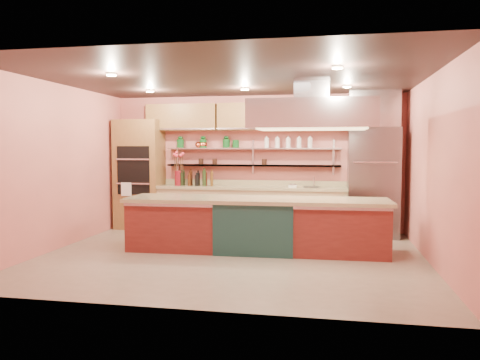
% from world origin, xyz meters
% --- Properties ---
extents(floor, '(6.00, 5.00, 0.02)m').
position_xyz_m(floor, '(0.00, 0.00, -0.01)').
color(floor, gray).
rests_on(floor, ground).
extents(ceiling, '(6.00, 5.00, 0.02)m').
position_xyz_m(ceiling, '(0.00, 0.00, 2.80)').
color(ceiling, black).
rests_on(ceiling, wall_back).
extents(wall_back, '(6.00, 0.04, 2.80)m').
position_xyz_m(wall_back, '(0.00, 2.50, 1.40)').
color(wall_back, '#CD6C60').
rests_on(wall_back, floor).
extents(wall_front, '(6.00, 0.04, 2.80)m').
position_xyz_m(wall_front, '(0.00, -2.50, 1.40)').
color(wall_front, '#CD6C60').
rests_on(wall_front, floor).
extents(wall_left, '(0.04, 5.00, 2.80)m').
position_xyz_m(wall_left, '(-3.00, 0.00, 1.40)').
color(wall_left, '#CD6C60').
rests_on(wall_left, floor).
extents(wall_right, '(0.04, 5.00, 2.80)m').
position_xyz_m(wall_right, '(3.00, 0.00, 1.40)').
color(wall_right, '#CD6C60').
rests_on(wall_right, floor).
extents(oven_stack, '(0.95, 0.64, 2.30)m').
position_xyz_m(oven_stack, '(-2.45, 2.18, 1.15)').
color(oven_stack, brown).
rests_on(oven_stack, floor).
extents(refrigerator, '(0.95, 0.72, 2.10)m').
position_xyz_m(refrigerator, '(2.35, 2.14, 1.05)').
color(refrigerator, slate).
rests_on(refrigerator, floor).
extents(back_counter, '(3.84, 0.64, 0.93)m').
position_xyz_m(back_counter, '(-0.05, 2.20, 0.47)').
color(back_counter, tan).
rests_on(back_counter, floor).
extents(wall_shelf_lower, '(3.60, 0.26, 0.03)m').
position_xyz_m(wall_shelf_lower, '(-0.05, 2.37, 1.35)').
color(wall_shelf_lower, '#B4B6BC').
rests_on(wall_shelf_lower, wall_back).
extents(wall_shelf_upper, '(3.60, 0.26, 0.03)m').
position_xyz_m(wall_shelf_upper, '(-0.05, 2.37, 1.70)').
color(wall_shelf_upper, '#B4B6BC').
rests_on(wall_shelf_upper, wall_back).
extents(upper_cabinets, '(4.60, 0.36, 0.55)m').
position_xyz_m(upper_cabinets, '(0.00, 2.32, 2.35)').
color(upper_cabinets, brown).
rests_on(upper_cabinets, wall_back).
extents(range_hood, '(2.00, 1.00, 0.45)m').
position_xyz_m(range_hood, '(1.23, 0.43, 2.25)').
color(range_hood, '#B4B6BC').
rests_on(range_hood, ceiling).
extents(ceiling_downlights, '(4.00, 2.80, 0.02)m').
position_xyz_m(ceiling_downlights, '(0.00, 0.20, 2.77)').
color(ceiling_downlights, '#FFE5A5').
rests_on(ceiling_downlights, ceiling).
extents(island, '(4.26, 1.04, 0.88)m').
position_xyz_m(island, '(0.33, 0.43, 0.44)').
color(island, maroon).
rests_on(island, floor).
extents(flower_vase, '(0.21, 0.21, 0.31)m').
position_xyz_m(flower_vase, '(-1.57, 2.15, 1.09)').
color(flower_vase, maroon).
rests_on(flower_vase, back_counter).
extents(oil_bottle_cluster, '(0.79, 0.41, 0.24)m').
position_xyz_m(oil_bottle_cluster, '(-1.17, 2.15, 1.05)').
color(oil_bottle_cluster, black).
rests_on(oil_bottle_cluster, back_counter).
extents(kitchen_scale, '(0.16, 0.13, 0.09)m').
position_xyz_m(kitchen_scale, '(0.80, 2.15, 0.97)').
color(kitchen_scale, silver).
rests_on(kitchen_scale, back_counter).
extents(bar_faucet, '(0.04, 0.04, 0.21)m').
position_xyz_m(bar_faucet, '(1.22, 2.25, 1.03)').
color(bar_faucet, silver).
rests_on(bar_faucet, back_counter).
extents(copper_kettle, '(0.20, 0.20, 0.13)m').
position_xyz_m(copper_kettle, '(-1.19, 2.37, 1.78)').
color(copper_kettle, '#BF4B2C').
rests_on(copper_kettle, wall_shelf_upper).
extents(green_canister, '(0.16, 0.16, 0.16)m').
position_xyz_m(green_canister, '(-0.40, 2.37, 1.80)').
color(green_canister, '#0E4417').
rests_on(green_canister, wall_shelf_upper).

